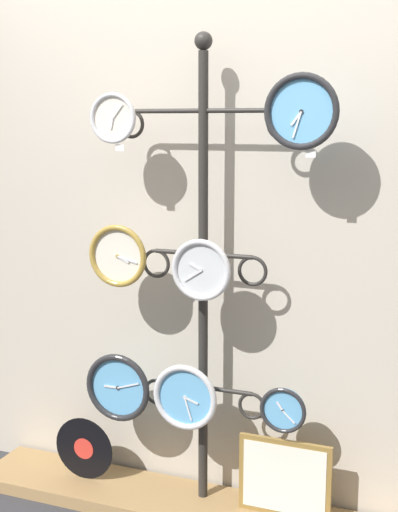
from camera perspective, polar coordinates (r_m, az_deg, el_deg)
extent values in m
cube|color=#BCB2A3|center=(3.21, 1.36, 4.13)|extent=(4.40, 0.04, 2.80)
cube|color=#9E7A4C|center=(3.46, -0.06, -19.49)|extent=(2.20, 0.36, 0.06)
cylinder|color=#282623|center=(3.51, 0.31, -19.31)|extent=(0.34, 0.34, 0.02)
cylinder|color=#282623|center=(3.13, 0.33, -2.78)|extent=(0.04, 0.04, 2.04)
sphere|color=#282623|center=(3.06, 0.36, 16.84)|extent=(0.08, 0.08, 0.08)
cylinder|color=#282623|center=(3.11, -2.63, 11.51)|extent=(0.34, 0.02, 0.02)
torus|color=#282623|center=(3.18, -5.45, 10.46)|extent=(0.13, 0.02, 0.13)
cylinder|color=#282623|center=(2.99, 3.44, 11.54)|extent=(0.34, 0.02, 0.02)
torus|color=#282623|center=(2.94, 6.63, 10.43)|extent=(0.13, 0.02, 0.13)
cylinder|color=#282623|center=(3.14, -1.58, 0.30)|extent=(0.22, 0.02, 0.02)
torus|color=#282623|center=(3.19, -3.44, -0.60)|extent=(0.13, 0.02, 0.13)
cylinder|color=#282623|center=(3.06, 2.31, 0.02)|extent=(0.22, 0.02, 0.02)
torus|color=#282623|center=(3.03, 4.30, -1.21)|extent=(0.13, 0.02, 0.13)
cylinder|color=#282623|center=(3.30, -1.57, -10.19)|extent=(0.23, 0.02, 0.02)
torus|color=#282623|center=(3.37, -3.41, -10.79)|extent=(0.13, 0.02, 0.13)
cylinder|color=#282623|center=(3.23, 2.27, -10.71)|extent=(0.23, 0.02, 0.02)
torus|color=#282623|center=(3.21, 4.24, -11.88)|extent=(0.13, 0.02, 0.13)
cylinder|color=silver|center=(3.11, -6.80, 10.89)|extent=(0.20, 0.02, 0.20)
torus|color=silver|center=(3.09, -6.94, 10.89)|extent=(0.22, 0.02, 0.22)
cylinder|color=silver|center=(3.09, -6.94, 10.89)|extent=(0.01, 0.01, 0.01)
cube|color=silver|center=(3.09, -7.02, 10.47)|extent=(0.02, 0.00, 0.05)
cube|color=silver|center=(3.08, -6.56, 11.45)|extent=(0.05, 0.00, 0.06)
cylinder|color=#60A8DB|center=(2.82, 8.26, 11.37)|extent=(0.27, 0.02, 0.27)
torus|color=#262628|center=(2.80, 8.18, 11.38)|extent=(0.29, 0.03, 0.29)
cylinder|color=#262628|center=(2.80, 8.18, 11.38)|extent=(0.02, 0.01, 0.02)
cube|color=silver|center=(2.80, 7.78, 10.85)|extent=(0.05, 0.00, 0.06)
cube|color=silver|center=(2.80, 7.84, 10.36)|extent=(0.04, 0.00, 0.10)
cylinder|color=silver|center=(3.17, -6.42, 0.04)|extent=(0.26, 0.02, 0.26)
torus|color=#A58438|center=(3.16, -6.55, -0.01)|extent=(0.28, 0.03, 0.28)
cylinder|color=#A58438|center=(3.16, -6.55, 0.00)|extent=(0.02, 0.01, 0.02)
cube|color=silver|center=(3.15, -6.10, -0.27)|extent=(0.06, 0.00, 0.03)
cube|color=silver|center=(3.14, -5.78, -0.30)|extent=(0.10, 0.00, 0.03)
cylinder|color=silver|center=(3.00, 0.25, -1.08)|extent=(0.24, 0.02, 0.24)
torus|color=silver|center=(2.98, 0.14, -1.14)|extent=(0.27, 0.02, 0.27)
cylinder|color=silver|center=(2.98, 0.15, -1.14)|extent=(0.01, 0.01, 0.01)
cube|color=silver|center=(2.99, -0.33, -0.87)|extent=(0.06, 0.00, 0.03)
cube|color=silver|center=(3.00, -0.57, -1.57)|extent=(0.08, 0.00, 0.06)
cylinder|color=#60A8DB|center=(3.35, -6.40, -10.34)|extent=(0.29, 0.02, 0.29)
torus|color=#262628|center=(3.34, -6.53, -10.43)|extent=(0.32, 0.03, 0.32)
cylinder|color=#262628|center=(3.34, -6.52, -10.42)|extent=(0.02, 0.01, 0.02)
cube|color=silver|center=(3.36, -7.07, -10.34)|extent=(0.07, 0.00, 0.01)
cube|color=silver|center=(3.31, -5.70, -10.29)|extent=(0.11, 0.00, 0.04)
cylinder|color=#60A8DB|center=(3.20, -1.04, -11.15)|extent=(0.27, 0.02, 0.27)
torus|color=silver|center=(3.19, -1.15, -11.25)|extent=(0.30, 0.03, 0.30)
cylinder|color=silver|center=(3.19, -1.14, -11.24)|extent=(0.02, 0.01, 0.02)
cube|color=silver|center=(3.18, -0.62, -11.51)|extent=(0.06, 0.00, 0.03)
cube|color=silver|center=(3.20, -0.89, -12.14)|extent=(0.04, 0.00, 0.10)
cylinder|color=#60A8DB|center=(3.10, 6.79, -12.08)|extent=(0.18, 0.02, 0.18)
torus|color=#262628|center=(3.08, 6.72, -12.18)|extent=(0.20, 0.02, 0.20)
cylinder|color=#262628|center=(3.08, 6.72, -12.19)|extent=(0.01, 0.01, 0.01)
cube|color=silver|center=(3.08, 6.49, -11.86)|extent=(0.03, 0.00, 0.04)
cube|color=silver|center=(3.09, 7.19, -12.67)|extent=(0.06, 0.00, 0.05)
cylinder|color=black|center=(3.61, -9.19, -14.95)|extent=(0.31, 0.01, 0.31)
cylinder|color=red|center=(3.60, -9.22, -14.98)|extent=(0.10, 0.00, 0.10)
cube|color=olive|center=(3.28, 6.86, -17.23)|extent=(0.41, 0.02, 0.35)
cube|color=white|center=(3.27, 6.81, -17.32)|extent=(0.37, 0.00, 0.31)
cube|color=white|center=(3.08, -6.35, 8.60)|extent=(0.04, 0.00, 0.03)
cube|color=white|center=(2.80, 8.93, 8.08)|extent=(0.04, 0.00, 0.03)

